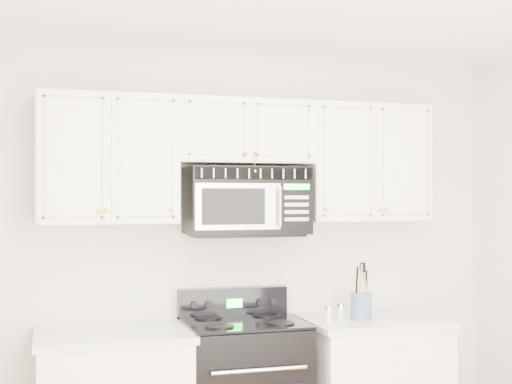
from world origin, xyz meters
name	(u,v)px	position (x,y,z in m)	size (l,w,h in m)	color
room	(348,290)	(0.00, 0.00, 1.30)	(3.51, 3.51, 2.61)	brown
upper_cabinets	(243,155)	(0.00, 1.58, 1.93)	(2.44, 0.37, 0.75)	white
microwave	(246,200)	(0.02, 1.56, 1.65)	(0.74, 0.42, 0.41)	black
utensil_crock	(361,305)	(0.70, 1.39, 1.01)	(0.13, 0.13, 0.34)	slate
shaker_salt	(329,315)	(0.45, 1.30, 0.97)	(0.04, 0.04, 0.10)	silver
shaker_pepper	(340,312)	(0.57, 1.40, 0.97)	(0.04, 0.04, 0.10)	silver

